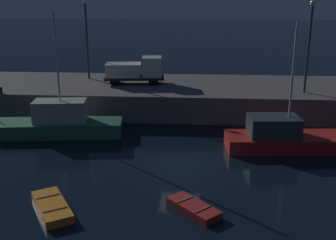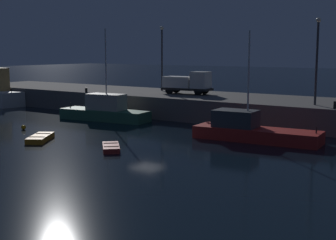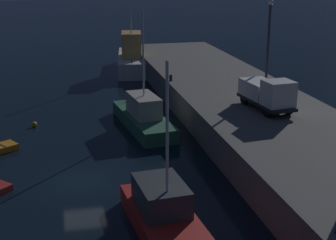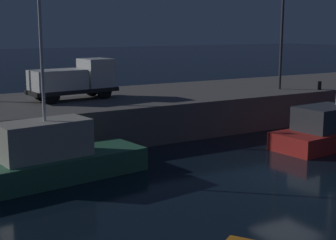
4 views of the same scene
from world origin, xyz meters
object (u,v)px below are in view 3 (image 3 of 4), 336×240
at_px(fishing_boat_orange, 132,58).
at_px(lamp_post_west, 268,39).
at_px(mooring_buoy_near, 34,124).
at_px(fishing_trawler_red, 169,223).
at_px(fishing_boat_white, 143,116).
at_px(bollard_west, 171,78).
at_px(utility_truck, 267,93).

relative_size(fishing_boat_orange, lamp_post_west, 1.60).
height_order(mooring_buoy_near, lamp_post_west, lamp_post_west).
bearing_deg(lamp_post_west, fishing_trawler_red, -35.24).
relative_size(fishing_boat_white, fishing_boat_orange, 0.80).
relative_size(lamp_post_west, bollard_west, 13.98).
height_order(lamp_post_west, utility_truck, lamp_post_west).
distance_m(fishing_boat_white, lamp_post_west, 11.89).
bearing_deg(bollard_west, lamp_post_west, 49.67).
height_order(fishing_trawler_red, fishing_boat_orange, fishing_boat_orange).
bearing_deg(mooring_buoy_near, fishing_boat_orange, 151.26).
relative_size(fishing_boat_white, utility_truck, 1.72).
height_order(fishing_boat_white, utility_truck, fishing_boat_white).
bearing_deg(fishing_trawler_red, fishing_boat_orange, 173.92).
height_order(fishing_trawler_red, mooring_buoy_near, fishing_trawler_red).
bearing_deg(mooring_buoy_near, fishing_trawler_red, 19.78).
bearing_deg(utility_truck, lamp_post_west, 157.53).
bearing_deg(utility_truck, bollard_west, -156.28).
relative_size(fishing_boat_orange, utility_truck, 2.14).
xyz_separation_m(fishing_boat_orange, lamp_post_west, (21.62, 7.99, 5.12)).
distance_m(lamp_post_west, bollard_west, 9.82).
distance_m(fishing_boat_orange, bollard_west, 15.94).
xyz_separation_m(fishing_boat_orange, utility_truck, (26.61, 5.93, 1.93)).
xyz_separation_m(fishing_trawler_red, fishing_boat_orange, (-38.79, 4.14, 0.76)).
bearing_deg(fishing_boat_orange, lamp_post_west, 20.29).
height_order(utility_truck, bollard_west, utility_truck).
bearing_deg(fishing_trawler_red, fishing_boat_white, 174.17).
distance_m(utility_truck, bollard_west, 11.77).
height_order(fishing_trawler_red, lamp_post_west, lamp_post_west).
relative_size(fishing_boat_orange, bollard_west, 22.37).
distance_m(fishing_trawler_red, mooring_buoy_near, 20.07).
xyz_separation_m(mooring_buoy_near, bollard_west, (-4.05, 12.14, 2.32)).
bearing_deg(fishing_trawler_red, bollard_west, 166.87).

